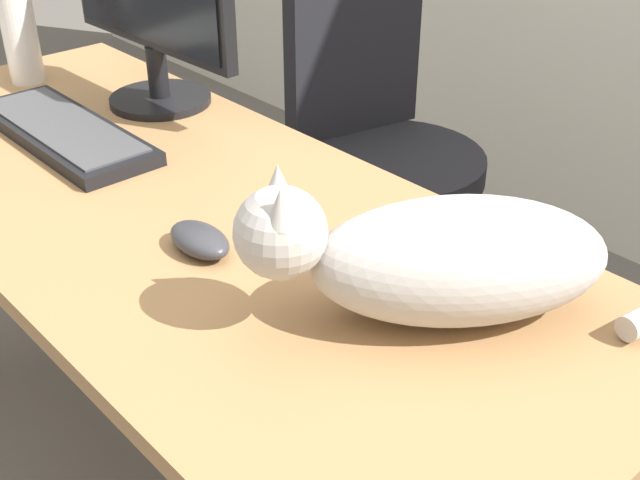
% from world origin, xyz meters
% --- Properties ---
extents(desk, '(1.57, 0.62, 0.71)m').
position_xyz_m(desk, '(0.00, 0.00, 0.61)').
color(desk, '#9E7247').
rests_on(desk, ground_plane).
extents(office_chair, '(0.49, 0.48, 0.89)m').
position_xyz_m(office_chair, '(-0.23, 0.73, 0.38)').
color(office_chair, black).
rests_on(office_chair, ground_plane).
extents(keyboard, '(0.44, 0.15, 0.03)m').
position_xyz_m(keyboard, '(-0.32, -0.02, 0.73)').
color(keyboard, black).
rests_on(keyboard, desk).
extents(cat, '(0.40, 0.50, 0.20)m').
position_xyz_m(cat, '(0.48, 0.07, 0.79)').
color(cat, '#B2ADA8').
rests_on(cat, desk).
extents(computer_mouse, '(0.11, 0.06, 0.04)m').
position_xyz_m(computer_mouse, '(0.17, -0.06, 0.73)').
color(computer_mouse, '#333338').
rests_on(computer_mouse, desk).
extents(water_bottle, '(0.07, 0.07, 0.22)m').
position_xyz_m(water_bottle, '(-0.65, 0.06, 0.81)').
color(water_bottle, silver).
rests_on(water_bottle, desk).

